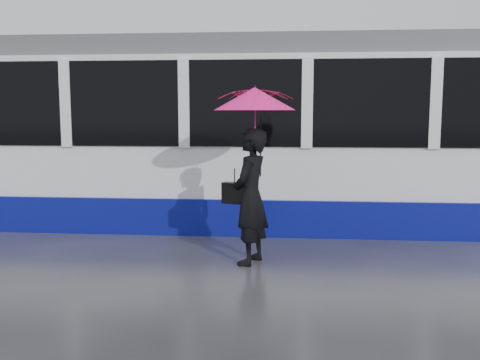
# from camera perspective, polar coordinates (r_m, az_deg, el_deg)

# --- Properties ---
(ground) EXTENTS (90.00, 90.00, 0.00)m
(ground) POSITION_cam_1_polar(r_m,az_deg,el_deg) (7.73, 0.74, -8.23)
(ground) COLOR #28282D
(ground) RESTS_ON ground
(rails) EXTENTS (34.00, 1.51, 0.02)m
(rails) POSITION_cam_1_polar(r_m,az_deg,el_deg) (10.15, 1.81, -4.40)
(rails) COLOR #3F3D38
(rails) RESTS_ON ground
(tram) EXTENTS (26.00, 2.56, 3.35)m
(tram) POSITION_cam_1_polar(r_m,az_deg,el_deg) (10.43, -12.79, 4.76)
(tram) COLOR white
(tram) RESTS_ON ground
(woman) EXTENTS (0.63, 0.78, 1.85)m
(woman) POSITION_cam_1_polar(r_m,az_deg,el_deg) (7.23, 1.13, -1.79)
(woman) COLOR black
(woman) RESTS_ON ground
(umbrella) EXTENTS (1.37, 1.37, 1.25)m
(umbrella) POSITION_cam_1_polar(r_m,az_deg,el_deg) (7.14, 1.56, 6.97)
(umbrella) COLOR #FD1550
(umbrella) RESTS_ON ground
(handbag) EXTENTS (0.36, 0.24, 0.47)m
(handbag) POSITION_cam_1_polar(r_m,az_deg,el_deg) (7.26, -0.59, -1.39)
(handbag) COLOR black
(handbag) RESTS_ON ground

